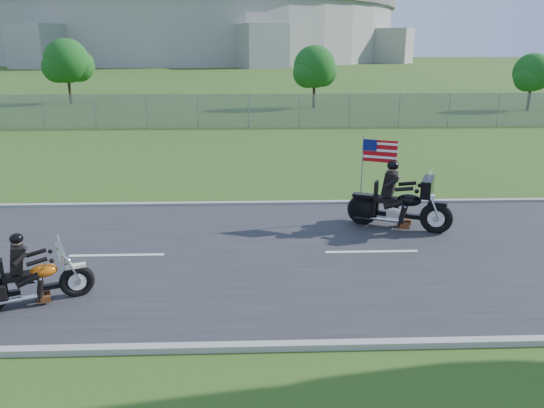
{
  "coord_description": "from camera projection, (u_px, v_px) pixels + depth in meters",
  "views": [
    {
      "loc": [
        1.2,
        -11.61,
        4.75
      ],
      "look_at": [
        1.63,
        0.0,
        1.25
      ],
      "focal_mm": 35.0,
      "sensor_mm": 36.0,
      "label": 1
    }
  ],
  "objects": [
    {
      "name": "tree_fence_mid",
      "position": [
        68.0,
        63.0,
        43.56
      ],
      "size": [
        3.96,
        3.69,
        5.3
      ],
      "color": "#382316",
      "rests_on": "ground"
    },
    {
      "name": "ground",
      "position": [
        203.0,
        256.0,
        12.44
      ],
      "size": [
        420.0,
        420.0,
        0.0
      ],
      "primitive_type": "plane",
      "color": "#2B4B17",
      "rests_on": "ground"
    },
    {
      "name": "road",
      "position": [
        203.0,
        255.0,
        12.43
      ],
      "size": [
        120.0,
        8.0,
        0.04
      ],
      "primitive_type": "cube",
      "color": "#28282B",
      "rests_on": "ground"
    },
    {
      "name": "fence",
      "position": [
        147.0,
        111.0,
        31.11
      ],
      "size": [
        60.0,
        0.03,
        2.0
      ],
      "primitive_type": "cube",
      "color": "gray",
      "rests_on": "ground"
    },
    {
      "name": "motorcycle_lead",
      "position": [
        31.0,
        282.0,
        9.93
      ],
      "size": [
        2.09,
        1.09,
        1.48
      ],
      "rotation": [
        0.0,
        0.0,
        0.4
      ],
      "color": "black",
      "rests_on": "ground"
    },
    {
      "name": "stadium",
      "position": [
        185.0,
        10.0,
        169.91
      ],
      "size": [
        140.4,
        140.4,
        29.2
      ],
      "color": "#A3A099",
      "rests_on": "ground"
    },
    {
      "name": "tree_fence_far",
      "position": [
        533.0,
        74.0,
        39.28
      ],
      "size": [
        3.08,
        2.87,
        4.2
      ],
      "color": "#382316",
      "rests_on": "ground"
    },
    {
      "name": "tree_fence_near",
      "position": [
        315.0,
        69.0,
        40.54
      ],
      "size": [
        3.52,
        3.28,
        4.75
      ],
      "color": "#382316",
      "rests_on": "ground"
    },
    {
      "name": "curb_south",
      "position": [
        180.0,
        348.0,
        8.55
      ],
      "size": [
        120.0,
        0.18,
        0.12
      ],
      "primitive_type": "cube",
      "color": "#9E9B93",
      "rests_on": "ground"
    },
    {
      "name": "motorcycle_follow",
      "position": [
        399.0,
        206.0,
        14.05
      ],
      "size": [
        2.63,
        1.48,
        2.33
      ],
      "rotation": [
        0.0,
        0.0,
        -0.42
      ],
      "color": "black",
      "rests_on": "ground"
    },
    {
      "name": "curb_north",
      "position": [
        214.0,
        204.0,
        16.3
      ],
      "size": [
        120.0,
        0.18,
        0.12
      ],
      "primitive_type": "cube",
      "color": "#9E9B93",
      "rests_on": "ground"
    }
  ]
}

